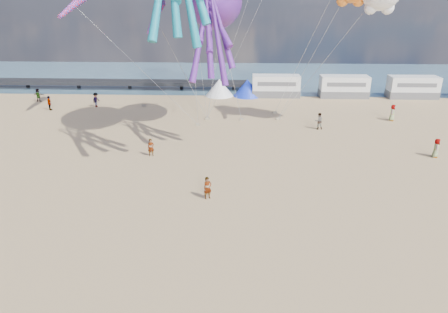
# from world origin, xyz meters

# --- Properties ---
(ground) EXTENTS (120.00, 120.00, 0.00)m
(ground) POSITION_xyz_m (0.00, 0.00, 0.00)
(ground) COLOR tan
(ground) RESTS_ON ground
(water) EXTENTS (120.00, 120.00, 0.00)m
(water) POSITION_xyz_m (0.00, 55.00, 0.02)
(water) COLOR #3C5E74
(water) RESTS_ON ground
(pier) EXTENTS (60.00, 3.00, 0.50)m
(pier) POSITION_xyz_m (-28.00, 44.00, 1.00)
(pier) COLOR black
(pier) RESTS_ON ground
(motorhome_0) EXTENTS (6.60, 2.50, 3.00)m
(motorhome_0) POSITION_xyz_m (6.00, 40.00, 1.50)
(motorhome_0) COLOR silver
(motorhome_0) RESTS_ON ground
(motorhome_1) EXTENTS (6.60, 2.50, 3.00)m
(motorhome_1) POSITION_xyz_m (15.50, 40.00, 1.50)
(motorhome_1) COLOR silver
(motorhome_1) RESTS_ON ground
(motorhome_2) EXTENTS (6.60, 2.50, 3.00)m
(motorhome_2) POSITION_xyz_m (25.00, 40.00, 1.50)
(motorhome_2) COLOR silver
(motorhome_2) RESTS_ON ground
(tent_white) EXTENTS (4.00, 4.00, 2.40)m
(tent_white) POSITION_xyz_m (-2.00, 40.00, 1.20)
(tent_white) COLOR white
(tent_white) RESTS_ON ground
(tent_blue) EXTENTS (4.00, 4.00, 2.40)m
(tent_blue) POSITION_xyz_m (2.00, 40.00, 1.20)
(tent_blue) COLOR #1933CC
(tent_blue) RESTS_ON ground
(standing_person) EXTENTS (0.71, 0.64, 1.64)m
(standing_person) POSITION_xyz_m (-1.16, 8.85, 0.82)
(standing_person) COLOR tan
(standing_person) RESTS_ON ground
(beachgoer_0) EXTENTS (0.59, 0.72, 1.71)m
(beachgoer_0) POSITION_xyz_m (18.38, 17.48, 0.86)
(beachgoer_0) COLOR #7F6659
(beachgoer_0) RESTS_ON ground
(beachgoer_1) EXTENTS (0.95, 0.68, 1.80)m
(beachgoer_1) POSITION_xyz_m (9.44, 25.13, 0.90)
(beachgoer_1) COLOR #7F6659
(beachgoer_1) RESTS_ON ground
(beachgoer_2) EXTENTS (0.91, 1.05, 1.85)m
(beachgoer_2) POSITION_xyz_m (-17.47, 33.21, 0.92)
(beachgoer_2) COLOR #7F6659
(beachgoer_2) RESTS_ON ground
(beachgoer_3) EXTENTS (1.29, 1.29, 1.80)m
(beachgoer_3) POSITION_xyz_m (-22.74, 31.40, 0.90)
(beachgoer_3) COLOR #7F6659
(beachgoer_3) RESTS_ON ground
(beachgoer_4) EXTENTS (1.10, 0.65, 1.75)m
(beachgoer_4) POSITION_xyz_m (-26.27, 35.72, 0.87)
(beachgoer_4) COLOR #7F6659
(beachgoer_4) RESTS_ON ground
(beachgoer_5) EXTENTS (1.54, 0.76, 1.59)m
(beachgoer_5) POSITION_xyz_m (-6.84, 16.71, 0.79)
(beachgoer_5) COLOR #7F6659
(beachgoer_5) RESTS_ON ground
(beachgoer_6) EXTENTS (0.73, 0.82, 1.88)m
(beachgoer_6) POSITION_xyz_m (18.40, 28.64, 0.94)
(beachgoer_6) COLOR #7F6659
(beachgoer_6) RESTS_ON ground
(sandbag_a) EXTENTS (0.50, 0.35, 0.22)m
(sandbag_a) POSITION_xyz_m (-3.58, 25.69, 0.11)
(sandbag_a) COLOR gray
(sandbag_a) RESTS_ON ground
(sandbag_b) EXTENTS (0.50, 0.35, 0.22)m
(sandbag_b) POSITION_xyz_m (1.20, 28.00, 0.11)
(sandbag_b) COLOR gray
(sandbag_b) RESTS_ON ground
(sandbag_c) EXTENTS (0.50, 0.35, 0.22)m
(sandbag_c) POSITION_xyz_m (5.43, 28.42, 0.11)
(sandbag_c) COLOR gray
(sandbag_c) RESTS_ON ground
(sandbag_d) EXTENTS (0.50, 0.35, 0.22)m
(sandbag_d) POSITION_xyz_m (5.26, 31.10, 0.11)
(sandbag_d) COLOR gray
(sandbag_d) RESTS_ON ground
(sandbag_e) EXTENTS (0.50, 0.35, 0.22)m
(sandbag_e) POSITION_xyz_m (-2.76, 28.14, 0.11)
(sandbag_e) COLOR gray
(sandbag_e) RESTS_ON ground
(kite_octopus_purple) EXTENTS (7.48, 11.16, 11.76)m
(kite_octopus_purple) POSITION_xyz_m (-1.55, 24.68, 12.80)
(kite_octopus_purple) COLOR #551F81
(windsock_left) EXTENTS (2.07, 6.45, 6.35)m
(windsock_left) POSITION_xyz_m (-16.78, 28.34, 12.42)
(windsock_left) COLOR red
(windsock_right) EXTENTS (1.34, 5.26, 5.20)m
(windsock_right) POSITION_xyz_m (-6.97, 22.52, 11.46)
(windsock_right) COLOR red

